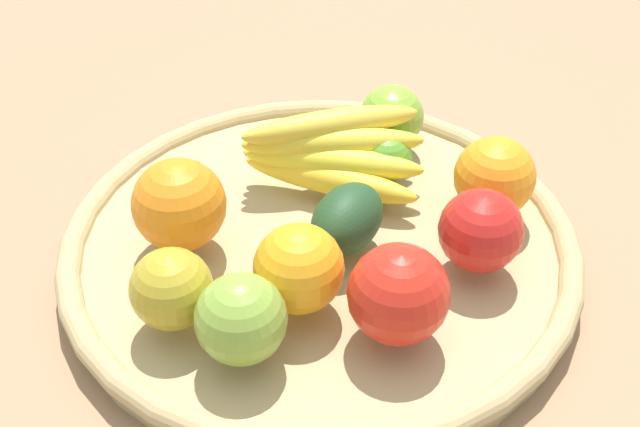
{
  "coord_description": "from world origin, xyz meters",
  "views": [
    {
      "loc": [
        -0.55,
        0.13,
        0.52
      ],
      "look_at": [
        0.0,
        0.0,
        0.06
      ],
      "focal_mm": 46.37,
      "sensor_mm": 36.0,
      "label": 1
    }
  ],
  "objects_px": {
    "lime_0": "(387,157)",
    "apple_0": "(399,294)",
    "orange_0": "(179,205)",
    "apple_3": "(241,319)",
    "avocado": "(347,219)",
    "orange_1": "(299,269)",
    "apple_1": "(171,289)",
    "banana_bunch": "(331,152)",
    "apple_2": "(392,117)",
    "orange_2": "(495,177)",
    "apple_4": "(481,230)"
  },
  "relations": [
    {
      "from": "apple_1",
      "to": "apple_0",
      "type": "height_order",
      "value": "apple_0"
    },
    {
      "from": "apple_3",
      "to": "apple_0",
      "type": "bearing_deg",
      "value": -92.99
    },
    {
      "from": "orange_0",
      "to": "apple_0",
      "type": "bearing_deg",
      "value": -134.15
    },
    {
      "from": "avocado",
      "to": "apple_2",
      "type": "bearing_deg",
      "value": -30.57
    },
    {
      "from": "apple_2",
      "to": "apple_4",
      "type": "bearing_deg",
      "value": -174.65
    },
    {
      "from": "orange_1",
      "to": "apple_3",
      "type": "bearing_deg",
      "value": 128.54
    },
    {
      "from": "apple_0",
      "to": "banana_bunch",
      "type": "bearing_deg",
      "value": 0.56
    },
    {
      "from": "apple_4",
      "to": "apple_0",
      "type": "xyz_separation_m",
      "value": [
        -0.06,
        0.09,
        0.0
      ]
    },
    {
      "from": "orange_1",
      "to": "apple_0",
      "type": "height_order",
      "value": "apple_0"
    },
    {
      "from": "orange_0",
      "to": "lime_0",
      "type": "distance_m",
      "value": 0.21
    },
    {
      "from": "avocado",
      "to": "apple_1",
      "type": "bearing_deg",
      "value": 110.11
    },
    {
      "from": "orange_0",
      "to": "avocado",
      "type": "bearing_deg",
      "value": -104.68
    },
    {
      "from": "banana_bunch",
      "to": "orange_2",
      "type": "distance_m",
      "value": 0.15
    },
    {
      "from": "avocado",
      "to": "apple_2",
      "type": "height_order",
      "value": "apple_2"
    },
    {
      "from": "avocado",
      "to": "orange_2",
      "type": "height_order",
      "value": "orange_2"
    },
    {
      "from": "apple_4",
      "to": "lime_0",
      "type": "xyz_separation_m",
      "value": [
        0.14,
        0.04,
        -0.01
      ]
    },
    {
      "from": "orange_1",
      "to": "apple_0",
      "type": "bearing_deg",
      "value": -125.95
    },
    {
      "from": "lime_0",
      "to": "apple_0",
      "type": "xyz_separation_m",
      "value": [
        -0.2,
        0.05,
        0.02
      ]
    },
    {
      "from": "apple_0",
      "to": "apple_3",
      "type": "relative_size",
      "value": 1.13
    },
    {
      "from": "lime_0",
      "to": "apple_0",
      "type": "relative_size",
      "value": 0.62
    },
    {
      "from": "banana_bunch",
      "to": "apple_2",
      "type": "distance_m",
      "value": 0.09
    },
    {
      "from": "apple_4",
      "to": "orange_2",
      "type": "height_order",
      "value": "orange_2"
    },
    {
      "from": "apple_4",
      "to": "orange_2",
      "type": "relative_size",
      "value": 0.97
    },
    {
      "from": "banana_bunch",
      "to": "orange_0",
      "type": "bearing_deg",
      "value": 110.71
    },
    {
      "from": "avocado",
      "to": "apple_3",
      "type": "bearing_deg",
      "value": 133.53
    },
    {
      "from": "orange_2",
      "to": "apple_0",
      "type": "relative_size",
      "value": 0.94
    },
    {
      "from": "orange_2",
      "to": "banana_bunch",
      "type": "bearing_deg",
      "value": 60.23
    },
    {
      "from": "apple_3",
      "to": "banana_bunch",
      "type": "bearing_deg",
      "value": -30.99
    },
    {
      "from": "apple_0",
      "to": "apple_3",
      "type": "bearing_deg",
      "value": 87.01
    },
    {
      "from": "orange_2",
      "to": "lime_0",
      "type": "bearing_deg",
      "value": 49.19
    },
    {
      "from": "orange_1",
      "to": "orange_0",
      "type": "bearing_deg",
      "value": 40.61
    },
    {
      "from": "orange_0",
      "to": "banana_bunch",
      "type": "bearing_deg",
      "value": -69.29
    },
    {
      "from": "orange_0",
      "to": "banana_bunch",
      "type": "height_order",
      "value": "orange_0"
    },
    {
      "from": "avocado",
      "to": "orange_2",
      "type": "relative_size",
      "value": 1.11
    },
    {
      "from": "orange_1",
      "to": "apple_0",
      "type": "distance_m",
      "value": 0.08
    },
    {
      "from": "orange_0",
      "to": "apple_3",
      "type": "relative_size",
      "value": 1.17
    },
    {
      "from": "apple_4",
      "to": "apple_3",
      "type": "bearing_deg",
      "value": 104.31
    },
    {
      "from": "orange_1",
      "to": "avocado",
      "type": "bearing_deg",
      "value": -42.39
    },
    {
      "from": "orange_1",
      "to": "banana_bunch",
      "type": "xyz_separation_m",
      "value": [
        0.15,
        -0.06,
        -0.0
      ]
    },
    {
      "from": "avocado",
      "to": "apple_4",
      "type": "bearing_deg",
      "value": -115.96
    },
    {
      "from": "apple_4",
      "to": "apple_1",
      "type": "height_order",
      "value": "apple_4"
    },
    {
      "from": "apple_0",
      "to": "apple_3",
      "type": "xyz_separation_m",
      "value": [
        0.01,
        0.12,
        -0.0
      ]
    },
    {
      "from": "banana_bunch",
      "to": "orange_2",
      "type": "bearing_deg",
      "value": -119.77
    },
    {
      "from": "banana_bunch",
      "to": "avocado",
      "type": "distance_m",
      "value": 0.09
    },
    {
      "from": "orange_0",
      "to": "apple_1",
      "type": "xyz_separation_m",
      "value": [
        -0.09,
        0.02,
        -0.01
      ]
    },
    {
      "from": "apple_1",
      "to": "banana_bunch",
      "type": "xyz_separation_m",
      "value": [
        0.15,
        -0.16,
        0.0
      ]
    },
    {
      "from": "lime_0",
      "to": "apple_3",
      "type": "distance_m",
      "value": 0.26
    },
    {
      "from": "orange_2",
      "to": "apple_3",
      "type": "height_order",
      "value": "orange_2"
    },
    {
      "from": "apple_1",
      "to": "avocado",
      "type": "distance_m",
      "value": 0.17
    },
    {
      "from": "banana_bunch",
      "to": "apple_0",
      "type": "xyz_separation_m",
      "value": [
        -0.2,
        -0.0,
        0.01
      ]
    }
  ]
}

